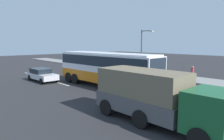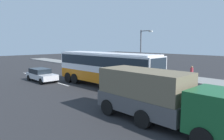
% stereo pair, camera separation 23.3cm
% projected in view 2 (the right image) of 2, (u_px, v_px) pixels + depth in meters
% --- Properties ---
extents(ground_plane, '(120.00, 120.00, 0.00)m').
position_uv_depth(ground_plane, '(109.00, 86.00, 20.60)').
color(ground_plane, '#28282B').
extents(sidewalk_curb, '(80.00, 4.00, 0.15)m').
position_uv_depth(sidewalk_curb, '(162.00, 75.00, 26.97)').
color(sidewalk_curb, gray).
rests_on(sidewalk_curb, ground_plane).
extents(lane_centreline, '(29.12, 0.16, 0.01)m').
position_uv_depth(lane_centreline, '(81.00, 90.00, 19.13)').
color(lane_centreline, white).
rests_on(lane_centreline, ground_plane).
extents(coach_bus, '(11.95, 3.24, 3.39)m').
position_uv_depth(coach_bus, '(106.00, 66.00, 20.01)').
color(coach_bus, orange).
rests_on(coach_bus, ground_plane).
extents(cargo_truck, '(7.49, 2.65, 2.83)m').
position_uv_depth(cargo_truck, '(156.00, 95.00, 11.08)').
color(cargo_truck, '#19592D').
rests_on(cargo_truck, ground_plane).
extents(car_silver_hatch, '(4.50, 1.99, 1.44)m').
position_uv_depth(car_silver_hatch, '(41.00, 75.00, 23.19)').
color(car_silver_hatch, silver).
rests_on(car_silver_hatch, ground_plane).
extents(pedestrian_near_curb, '(0.32, 0.32, 1.67)m').
position_uv_depth(pedestrian_near_curb, '(192.00, 72.00, 22.60)').
color(pedestrian_near_curb, black).
rests_on(pedestrian_near_curb, sidewalk_curb).
extents(street_lamp, '(1.87, 0.24, 5.88)m').
position_uv_depth(street_lamp, '(142.00, 49.00, 26.83)').
color(street_lamp, '#47474C').
rests_on(street_lamp, sidewalk_curb).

